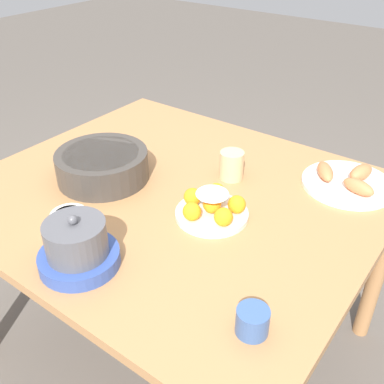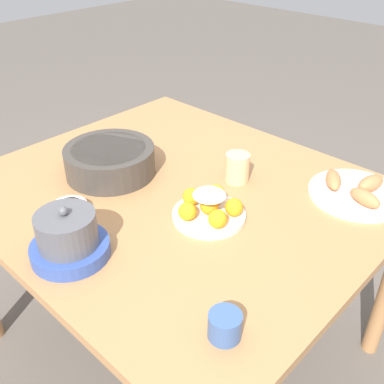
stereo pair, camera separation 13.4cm
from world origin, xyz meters
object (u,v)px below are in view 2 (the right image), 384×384
at_px(serving_bowl, 110,160).
at_px(seafood_platter, 356,191).
at_px(cake_plate, 209,208).
at_px(dining_table, 177,212).
at_px(warming_pot, 68,238).
at_px(cup_far, 225,326).
at_px(cup_near, 237,168).
at_px(sauce_bowl, 70,208).

xyz_separation_m(serving_bowl, seafood_platter, (-0.67, -0.43, -0.03)).
bearing_deg(cake_plate, seafood_platter, -122.68).
height_order(dining_table, serving_bowl, serving_bowl).
bearing_deg(warming_pot, cup_far, -170.66).
height_order(cake_plate, cup_far, cake_plate).
xyz_separation_m(cake_plate, cup_near, (0.07, -0.22, 0.02)).
bearing_deg(cup_far, cup_near, -53.69).
height_order(dining_table, seafood_platter, seafood_platter).
distance_m(dining_table, sauce_bowl, 0.35).
xyz_separation_m(cup_far, warming_pot, (0.45, 0.07, 0.02)).
height_order(seafood_platter, cup_far, same).
bearing_deg(serving_bowl, dining_table, -161.96).
bearing_deg(serving_bowl, cup_near, -142.86).
bearing_deg(cup_far, warming_pot, 9.34).
xyz_separation_m(dining_table, cup_near, (-0.10, -0.18, 0.13)).
xyz_separation_m(serving_bowl, warming_pot, (-0.26, 0.33, 0.00)).
xyz_separation_m(seafood_platter, cup_far, (-0.05, 0.69, 0.01)).
distance_m(cake_plate, seafood_platter, 0.47).
bearing_deg(cup_far, serving_bowl, -19.94).
height_order(serving_bowl, warming_pot, warming_pot).
bearing_deg(serving_bowl, warming_pot, 128.01).
xyz_separation_m(sauce_bowl, seafood_platter, (-0.57, -0.66, 0.00)).
bearing_deg(cake_plate, cup_far, 136.01).
distance_m(sauce_bowl, cup_far, 0.62).
bearing_deg(sauce_bowl, seafood_platter, -130.69).
xyz_separation_m(cup_near, cup_far, (-0.38, 0.51, -0.02)).
relative_size(cake_plate, warming_pot, 1.05).
bearing_deg(cup_far, sauce_bowl, -2.93).
distance_m(cake_plate, warming_pot, 0.40).
height_order(serving_bowl, cup_far, serving_bowl).
bearing_deg(dining_table, cup_far, 144.94).
height_order(sauce_bowl, warming_pot, warming_pot).
relative_size(serving_bowl, sauce_bowl, 2.85).
relative_size(dining_table, serving_bowl, 4.16).
relative_size(seafood_platter, warming_pot, 1.43).
bearing_deg(dining_table, serving_bowl, 18.04).
bearing_deg(cake_plate, serving_bowl, 4.92).
distance_m(dining_table, cup_far, 0.60).
height_order(seafood_platter, warming_pot, warming_pot).
distance_m(seafood_platter, cup_far, 0.70).
bearing_deg(seafood_platter, cup_near, 28.66).
height_order(sauce_bowl, cup_near, cup_near).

